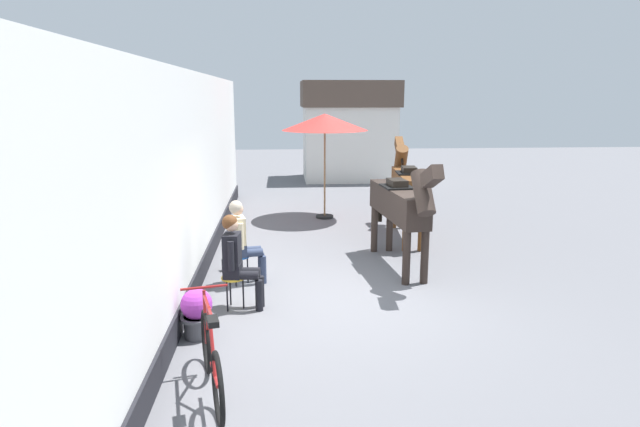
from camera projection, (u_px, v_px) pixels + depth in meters
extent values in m
plane|color=slate|center=(333.00, 244.00, 11.31)|extent=(40.00, 40.00, 0.00)
cube|color=white|center=(193.00, 174.00, 9.31)|extent=(0.30, 14.00, 3.40)
cube|color=black|center=(199.00, 260.00, 9.63)|extent=(0.34, 14.00, 0.36)
cube|color=silver|center=(349.00, 143.00, 19.79)|extent=(3.20, 2.40, 2.60)
cube|color=brown|center=(349.00, 94.00, 19.42)|extent=(3.40, 2.60, 0.90)
cylinder|color=gold|center=(233.00, 278.00, 7.83)|extent=(0.34, 0.34, 0.03)
cylinder|color=black|center=(243.00, 294.00, 7.88)|extent=(0.02, 0.02, 0.45)
cylinder|color=black|center=(230.00, 291.00, 8.00)|extent=(0.02, 0.02, 0.45)
cylinder|color=black|center=(227.00, 296.00, 7.76)|extent=(0.02, 0.02, 0.45)
cube|color=black|center=(233.00, 270.00, 7.80)|extent=(0.27, 0.34, 0.20)
cube|color=black|center=(232.00, 248.00, 7.74)|extent=(0.25, 0.36, 0.44)
sphere|color=tan|center=(231.00, 224.00, 7.66)|extent=(0.20, 0.20, 0.20)
sphere|color=#593319|center=(230.00, 222.00, 7.66)|extent=(0.22, 0.22, 0.22)
cylinder|color=black|center=(247.00, 272.00, 7.89)|extent=(0.39, 0.17, 0.13)
cylinder|color=black|center=(261.00, 291.00, 7.95)|extent=(0.11, 0.11, 0.46)
cylinder|color=black|center=(245.00, 275.00, 7.73)|extent=(0.39, 0.17, 0.13)
cylinder|color=black|center=(259.00, 295.00, 7.79)|extent=(0.11, 0.11, 0.46)
cylinder|color=black|center=(236.00, 248.00, 7.94)|extent=(0.09, 0.09, 0.42)
cylinder|color=black|center=(231.00, 256.00, 7.55)|extent=(0.09, 0.09, 0.42)
cylinder|color=#194C99|center=(239.00, 256.00, 8.86)|extent=(0.34, 0.34, 0.03)
cylinder|color=black|center=(248.00, 270.00, 8.94)|extent=(0.02, 0.02, 0.45)
cylinder|color=black|center=(234.00, 269.00, 9.00)|extent=(0.02, 0.02, 0.45)
cylinder|color=black|center=(236.00, 273.00, 8.77)|extent=(0.02, 0.02, 0.45)
cube|color=#2D3851|center=(238.00, 250.00, 8.83)|extent=(0.30, 0.36, 0.20)
cube|color=beige|center=(238.00, 230.00, 8.76)|extent=(0.29, 0.38, 0.44)
sphere|color=tan|center=(237.00, 209.00, 8.69)|extent=(0.20, 0.20, 0.20)
sphere|color=#B2A38E|center=(236.00, 207.00, 8.68)|extent=(0.22, 0.22, 0.22)
cylinder|color=#2D3851|center=(249.00, 250.00, 8.97)|extent=(0.40, 0.21, 0.13)
cylinder|color=#2D3851|center=(261.00, 267.00, 9.08)|extent=(0.11, 0.11, 0.46)
cylinder|color=#2D3851|center=(251.00, 253.00, 8.82)|extent=(0.40, 0.21, 0.13)
cylinder|color=#2D3851|center=(263.00, 270.00, 8.93)|extent=(0.11, 0.11, 0.46)
cylinder|color=beige|center=(238.00, 230.00, 8.97)|extent=(0.09, 0.09, 0.42)
cylinder|color=beige|center=(241.00, 236.00, 8.59)|extent=(0.09, 0.09, 0.42)
cube|color=#2D231E|center=(398.00, 203.00, 9.65)|extent=(0.66, 2.23, 0.52)
cylinder|color=#2D231E|center=(425.00, 257.00, 8.89)|extent=(0.13, 0.13, 0.90)
cylinder|color=#2D231E|center=(406.00, 258.00, 8.84)|extent=(0.13, 0.13, 0.90)
cylinder|color=#2D231E|center=(390.00, 229.00, 10.75)|extent=(0.13, 0.13, 0.90)
cylinder|color=#2D231E|center=(374.00, 229.00, 10.70)|extent=(0.13, 0.13, 0.90)
cylinder|color=#2D231E|center=(423.00, 193.00, 8.41)|extent=(0.34, 0.66, 0.73)
cube|color=#2D231E|center=(432.00, 176.00, 8.02)|extent=(0.23, 0.54, 0.40)
cube|color=black|center=(423.00, 184.00, 8.40)|extent=(0.10, 0.63, 0.48)
cylinder|color=black|center=(380.00, 205.00, 10.81)|extent=(0.11, 0.11, 0.65)
cube|color=black|center=(397.00, 187.00, 9.69)|extent=(0.56, 0.65, 0.03)
cube|color=black|center=(397.00, 183.00, 9.68)|extent=(0.32, 0.47, 0.12)
cube|color=brown|center=(408.00, 185.00, 11.52)|extent=(0.62, 2.23, 0.52)
cylinder|color=brown|center=(394.00, 209.00, 12.63)|extent=(0.13, 0.13, 0.90)
cylinder|color=brown|center=(407.00, 209.00, 12.63)|extent=(0.13, 0.13, 0.90)
cylinder|color=brown|center=(406.00, 229.00, 10.74)|extent=(0.13, 0.13, 0.90)
cylinder|color=brown|center=(421.00, 229.00, 10.74)|extent=(0.13, 0.13, 0.90)
cylinder|color=brown|center=(401.00, 160.00, 12.61)|extent=(0.33, 0.65, 0.73)
cube|color=brown|center=(399.00, 145.00, 12.88)|extent=(0.22, 0.54, 0.40)
cube|color=black|center=(401.00, 154.00, 12.56)|extent=(0.09, 0.63, 0.48)
cylinder|color=black|center=(416.00, 209.00, 10.47)|extent=(0.11, 0.11, 0.65)
cube|color=black|center=(409.00, 173.00, 11.37)|extent=(0.55, 0.64, 0.03)
cube|color=black|center=(409.00, 170.00, 11.35)|extent=(0.32, 0.46, 0.12)
cylinder|color=#4C4C51|center=(198.00, 326.00, 6.97)|extent=(0.34, 0.34, 0.28)
cylinder|color=#4C4C51|center=(197.00, 318.00, 6.94)|extent=(0.43, 0.43, 0.04)
sphere|color=purple|center=(197.00, 304.00, 6.90)|extent=(0.40, 0.40, 0.40)
torus|color=black|center=(206.00, 341.00, 6.06)|extent=(0.21, 0.70, 0.71)
torus|color=black|center=(218.00, 389.00, 5.08)|extent=(0.21, 0.70, 0.71)
cylinder|color=maroon|center=(208.00, 325.00, 5.73)|extent=(0.15, 0.50, 0.60)
cylinder|color=maroon|center=(212.00, 344.00, 5.36)|extent=(0.12, 0.35, 0.55)
cylinder|color=maroon|center=(208.00, 307.00, 5.52)|extent=(0.22, 0.79, 0.09)
cylinder|color=maroon|center=(215.00, 374.00, 5.33)|extent=(0.16, 0.52, 0.06)
cylinder|color=maroon|center=(205.00, 317.00, 5.98)|extent=(0.05, 0.09, 0.60)
cylinder|color=maroon|center=(204.00, 287.00, 5.88)|extent=(0.49, 0.14, 0.03)
cube|color=black|center=(213.00, 321.00, 5.14)|extent=(0.14, 0.22, 0.06)
cylinder|color=black|center=(325.00, 216.00, 13.73)|extent=(0.44, 0.44, 0.06)
cylinder|color=olive|center=(325.00, 174.00, 13.51)|extent=(0.04, 0.04, 2.20)
cone|color=red|center=(325.00, 122.00, 13.23)|extent=(2.10, 2.10, 0.40)
cube|color=black|center=(230.00, 264.00, 9.65)|extent=(0.30, 0.23, 0.20)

